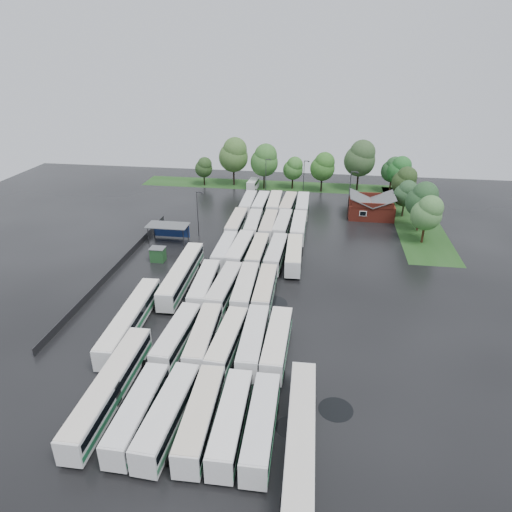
# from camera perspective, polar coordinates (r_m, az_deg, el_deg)

# --- Properties ---
(ground) EXTENTS (160.00, 160.00, 0.00)m
(ground) POSITION_cam_1_polar(r_m,az_deg,el_deg) (70.63, -3.07, -5.80)
(ground) COLOR black
(ground) RESTS_ON ground
(brick_building) EXTENTS (10.07, 8.60, 5.39)m
(brick_building) POSITION_cam_1_polar(r_m,az_deg,el_deg) (108.31, 14.14, 5.75)
(brick_building) COLOR maroon
(brick_building) RESTS_ON ground
(wash_shed) EXTENTS (8.20, 4.20, 3.58)m
(wash_shed) POSITION_cam_1_polar(r_m,az_deg,el_deg) (92.83, -10.88, 3.59)
(wash_shed) COLOR #2D2D30
(wash_shed) RESTS_ON ground
(utility_hut) EXTENTS (2.70, 2.20, 2.62)m
(utility_hut) POSITION_cam_1_polar(r_m,az_deg,el_deg) (85.01, -12.16, 0.22)
(utility_hut) COLOR #1A441E
(utility_hut) RESTS_ON ground
(grass_strip_north) EXTENTS (80.00, 10.00, 0.01)m
(grass_strip_north) POSITION_cam_1_polar(r_m,az_deg,el_deg) (129.76, 3.51, 8.74)
(grass_strip_north) COLOR #1C4115
(grass_strip_north) RESTS_ON ground
(grass_strip_east) EXTENTS (10.00, 50.00, 0.01)m
(grass_strip_east) POSITION_cam_1_polar(r_m,az_deg,el_deg) (110.42, 19.21, 4.44)
(grass_strip_east) COLOR #1C4115
(grass_strip_east) RESTS_ON ground
(west_fence) EXTENTS (0.10, 50.00, 1.20)m
(west_fence) POSITION_cam_1_polar(r_m,az_deg,el_deg) (83.78, -17.03, -1.28)
(west_fence) COLOR #2D2D30
(west_fence) RESTS_ON ground
(bus_r0c0) EXTENTS (2.69, 12.33, 3.43)m
(bus_r0c0) POSITION_cam_1_polar(r_m,az_deg,el_deg) (50.74, -14.53, -18.37)
(bus_r0c0) COLOR silver
(bus_r0c0) RESTS_ON ground
(bus_r0c1) EXTENTS (3.28, 13.00, 3.59)m
(bus_r0c1) POSITION_cam_1_polar(r_m,az_deg,el_deg) (49.72, -10.94, -18.88)
(bus_r0c1) COLOR silver
(bus_r0c1) RESTS_ON ground
(bus_r0c2) EXTENTS (3.08, 12.77, 3.53)m
(bus_r0c2) POSITION_cam_1_polar(r_m,az_deg,el_deg) (49.05, -6.92, -19.33)
(bus_r0c2) COLOR silver
(bus_r0c2) RESTS_ON ground
(bus_r0c3) EXTENTS (2.87, 12.51, 3.47)m
(bus_r0c3) POSITION_cam_1_polar(r_m,az_deg,el_deg) (48.46, -3.14, -19.89)
(bus_r0c3) COLOR silver
(bus_r0c3) RESTS_ON ground
(bus_r0c4) EXTENTS (2.83, 12.47, 3.46)m
(bus_r0c4) POSITION_cam_1_polar(r_m,az_deg,el_deg) (47.99, 0.67, -20.40)
(bus_r0c4) COLOR silver
(bus_r0c4) RESTS_ON ground
(bus_r1c0) EXTENTS (3.17, 12.48, 3.45)m
(bus_r1c0) POSITION_cam_1_polar(r_m,az_deg,el_deg) (60.42, -9.85, -9.91)
(bus_r1c0) COLOR silver
(bus_r1c0) RESTS_ON ground
(bus_r1c1) EXTENTS (3.16, 12.56, 3.47)m
(bus_r1c1) POSITION_cam_1_polar(r_m,az_deg,el_deg) (59.76, -6.58, -10.09)
(bus_r1c1) COLOR silver
(bus_r1c1) RESTS_ON ground
(bus_r1c2) EXTENTS (3.21, 12.42, 3.43)m
(bus_r1c2) POSITION_cam_1_polar(r_m,az_deg,el_deg) (58.90, -3.59, -10.57)
(bus_r1c2) COLOR silver
(bus_r1c2) RESTS_ON ground
(bus_r1c3) EXTENTS (2.97, 12.83, 3.56)m
(bus_r1c3) POSITION_cam_1_polar(r_m,az_deg,el_deg) (58.74, -0.34, -10.54)
(bus_r1c3) COLOR silver
(bus_r1c3) RESTS_ON ground
(bus_r1c4) EXTENTS (2.86, 12.83, 3.56)m
(bus_r1c4) POSITION_cam_1_polar(r_m,az_deg,el_deg) (58.38, 2.65, -10.82)
(bus_r1c4) COLOR silver
(bus_r1c4) RESTS_ON ground
(bus_r2c0) EXTENTS (3.31, 12.99, 3.59)m
(bus_r2c0) POSITION_cam_1_polar(r_m,az_deg,el_deg) (71.46, -6.46, -3.73)
(bus_r2c0) COLOR silver
(bus_r2c0) RESTS_ON ground
(bus_r2c1) EXTENTS (3.29, 12.88, 3.55)m
(bus_r2c1) POSITION_cam_1_polar(r_m,az_deg,el_deg) (70.67, -3.94, -3.98)
(bus_r2c1) COLOR silver
(bus_r2c1) RESTS_ON ground
(bus_r2c2) EXTENTS (3.06, 12.92, 3.58)m
(bus_r2c2) POSITION_cam_1_polar(r_m,az_deg,el_deg) (70.20, -1.33, -4.12)
(bus_r2c2) COLOR silver
(bus_r2c2) RESTS_ON ground
(bus_r2c3) EXTENTS (2.81, 12.38, 3.44)m
(bus_r2c3) POSITION_cam_1_polar(r_m,az_deg,el_deg) (70.12, 1.14, -4.23)
(bus_r2c3) COLOR silver
(bus_r2c3) RESTS_ON ground
(bus_r3c0) EXTENTS (2.66, 12.23, 3.40)m
(bus_r3c0) POSITION_cam_1_polar(r_m,az_deg,el_deg) (83.44, -3.93, 0.68)
(bus_r3c0) COLOR silver
(bus_r3c0) RESTS_ON ground
(bus_r3c1) EXTENTS (3.20, 13.03, 3.60)m
(bus_r3c1) POSITION_cam_1_polar(r_m,az_deg,el_deg) (82.92, -1.99, 0.65)
(bus_r3c1) COLOR silver
(bus_r3c1) RESTS_ON ground
(bus_r3c2) EXTENTS (2.76, 12.28, 3.41)m
(bus_r3c2) POSITION_cam_1_polar(r_m,az_deg,el_deg) (82.40, 0.20, 0.42)
(bus_r3c2) COLOR silver
(bus_r3c2) RESTS_ON ground
(bus_r3c3) EXTENTS (3.07, 12.72, 3.52)m
(bus_r3c3) POSITION_cam_1_polar(r_m,az_deg,el_deg) (81.96, 2.50, 0.30)
(bus_r3c3) COLOR silver
(bus_r3c3) RESTS_ON ground
(bus_r3c4) EXTENTS (3.13, 12.79, 3.54)m
(bus_r3c4) POSITION_cam_1_polar(r_m,az_deg,el_deg) (81.65, 4.76, 0.14)
(bus_r3c4) COLOR silver
(bus_r3c4) RESTS_ON ground
(bus_r4c0) EXTENTS (2.86, 12.85, 3.57)m
(bus_r4c0) POSITION_cam_1_polar(r_m,az_deg,el_deg) (95.59, -2.44, 4.01)
(bus_r4c0) COLOR silver
(bus_r4c0) RESTS_ON ground
(bus_r4c1) EXTENTS (3.10, 12.59, 3.48)m
(bus_r4c1) POSITION_cam_1_polar(r_m,az_deg,el_deg) (95.04, -0.36, 3.87)
(bus_r4c1) COLOR silver
(bus_r4c1) RESTS_ON ground
(bus_r4c2) EXTENTS (2.77, 12.65, 3.52)m
(bus_r4c2) POSITION_cam_1_polar(r_m,az_deg,el_deg) (94.54, 1.57, 3.76)
(bus_r4c2) COLOR silver
(bus_r4c2) RESTS_ON ground
(bus_r4c3) EXTENTS (3.10, 12.82, 3.55)m
(bus_r4c3) POSITION_cam_1_polar(r_m,az_deg,el_deg) (94.82, 3.33, 3.80)
(bus_r4c3) COLOR silver
(bus_r4c3) RESTS_ON ground
(bus_r4c4) EXTENTS (2.82, 12.95, 3.60)m
(bus_r4c4) POSITION_cam_1_polar(r_m,az_deg,el_deg) (94.08, 5.35, 3.58)
(bus_r4c4) COLOR silver
(bus_r4c4) RESTS_ON ground
(bus_r5c0) EXTENTS (2.95, 12.51, 3.47)m
(bus_r5c0) POSITION_cam_1_polar(r_m,az_deg,el_deg) (108.24, -0.98, 6.53)
(bus_r5c0) COLOR silver
(bus_r5c0) RESTS_ON ground
(bus_r5c1) EXTENTS (2.71, 12.27, 3.41)m
(bus_r5c1) POSITION_cam_1_polar(r_m,az_deg,el_deg) (108.08, 0.61, 6.48)
(bus_r5c1) COLOR silver
(bus_r5c1) RESTS_ON ground
(bus_r5c2) EXTENTS (3.00, 12.91, 3.58)m
(bus_r5c2) POSITION_cam_1_polar(r_m,az_deg,el_deg) (107.77, 2.32, 6.46)
(bus_r5c2) COLOR silver
(bus_r5c2) RESTS_ON ground
(bus_r5c3) EXTENTS (3.31, 12.83, 3.54)m
(bus_r5c3) POSITION_cam_1_polar(r_m,az_deg,el_deg) (107.29, 4.04, 6.32)
(bus_r5c3) COLOR silver
(bus_r5c3) RESTS_ON ground
(bus_r5c4) EXTENTS (2.89, 12.83, 3.56)m
(bus_r5c4) POSITION_cam_1_polar(r_m,az_deg,el_deg) (107.21, 5.83, 6.25)
(bus_r5c4) COLOR silver
(bus_r5c4) RESTS_ON ground
(artic_bus_west_a) EXTENTS (2.89, 18.84, 3.49)m
(artic_bus_west_a) POSITION_cam_1_polar(r_m,az_deg,el_deg) (54.41, -17.74, -15.32)
(artic_bus_west_a) COLOR silver
(artic_bus_west_a) RESTS_ON ground
(artic_bus_west_b) EXTENTS (3.21, 19.37, 3.58)m
(artic_bus_west_b) POSITION_cam_1_polar(r_m,az_deg,el_deg) (75.49, -9.26, -2.25)
(artic_bus_west_b) COLOR silver
(artic_bus_west_b) RESTS_ON ground
(artic_bus_west_c) EXTENTS (3.42, 18.87, 3.48)m
(artic_bus_west_c) POSITION_cam_1_polar(r_m,az_deg,el_deg) (65.16, -15.43, -7.65)
(artic_bus_west_c) COLOR silver
(artic_bus_west_c) RESTS_ON ground
(artic_bus_east) EXTENTS (3.15, 18.87, 3.49)m
(artic_bus_east) POSITION_cam_1_polar(r_m,az_deg,el_deg) (47.16, 5.60, -21.53)
(artic_bus_east) COLOR silver
(artic_bus_east) RESTS_ON ground
(minibus) EXTENTS (2.62, 6.26, 2.68)m
(minibus) POSITION_cam_1_polar(r_m,az_deg,el_deg) (125.68, -0.40, 8.95)
(minibus) COLOR white
(minibus) RESTS_ON ground
(tree_north_0) EXTENTS (4.84, 4.84, 8.02)m
(tree_north_0) POSITION_cam_1_polar(r_m,az_deg,el_deg) (129.72, -6.51, 10.98)
(tree_north_0) COLOR black
(tree_north_0) RESTS_ON ground
(tree_north_1) EXTENTS (8.09, 8.09, 13.40)m
(tree_north_1) POSITION_cam_1_polar(r_m,az_deg,el_deg) (128.41, -2.77, 12.55)
(tree_north_1) COLOR black
(tree_north_1) RESTS_ON ground
(tree_north_2) EXTENTS (7.46, 7.46, 12.36)m
(tree_north_2) POSITION_cam_1_polar(r_m,az_deg,el_deg) (124.99, 1.10, 11.92)
(tree_north_2) COLOR black
(tree_north_2) RESTS_ON ground
(tree_north_3) EXTENTS (5.38, 5.38, 8.91)m
(tree_north_3) POSITION_cam_1_polar(r_m,az_deg,el_deg) (125.88, 4.71, 10.89)
(tree_north_3) COLOR black
(tree_north_3) RESTS_ON ground
(tree_north_4) EXTENTS (6.47, 6.47, 10.72)m
(tree_north_4) POSITION_cam_1_polar(r_m,az_deg,el_deg) (123.74, 8.39, 11.03)
(tree_north_4) COLOR black
(tree_north_4) RESTS_ON ground
(tree_north_5) EXTENTS (8.23, 8.23, 13.63)m
(tree_north_5) POSITION_cam_1_polar(r_m,az_deg,el_deg) (126.51, 12.93, 11.85)
(tree_north_5) COLOR black
(tree_north_5) RESTS_ON ground
(tree_north_6) EXTENTS (5.80, 5.80, 9.61)m
(tree_north_6) POSITION_cam_1_polar(r_m,az_deg,el_deg) (127.58, 16.76, 10.34)
(tree_north_6) COLOR #3A2617
(tree_north_6) RESTS_ON ground
(tree_east_0) EXTENTS (5.98, 5.98, 9.91)m
(tree_east_0) POSITION_cam_1_polar(r_m,az_deg,el_deg) (95.09, 20.66, 5.10)
(tree_east_0) COLOR #392212
(tree_east_0) RESTS_ON ground
(tree_east_1) EXTENTS (6.51, 6.51, 10.78)m
(tree_east_1) POSITION_cam_1_polar(r_m,az_deg,el_deg) (101.06, 20.11, 6.65)
(tree_east_1) COLOR #331F13
(tree_east_1) RESTS_ON ground
(tree_east_2) EXTENTS (5.18, 5.18, 8.59)m
(tree_east_2) POSITION_cam_1_polar(r_m,az_deg,el_deg) (109.41, 18.25, 7.46)
(tree_east_2) COLOR #352819
(tree_east_2) RESTS_ON ground
(tree_east_3) EXTENTS (5.92, 5.92, 9.80)m
(tree_east_3) POSITION_cam_1_polar(r_m,az_deg,el_deg) (116.81, 18.12, 8.94)
(tree_east_3) COLOR black
(tree_east_3) RESTS_ON ground
(tree_east_4) EXTENTS (6.18, 6.18, 10.24)m
(tree_east_4) POSITION_cam_1_polar(r_m,az_deg,el_deg) (125.74, 17.52, 10.23)
(tree_east_4) COLOR black
(tree_east_4) RESTS_ON ground
(lamp_post_ne) EXTENTS (1.66, 0.32, 10.80)m
(lamp_post_ne) POSITION_cam_1_polar(r_m,az_deg,el_deg) (105.10, 11.70, 7.94)
(lamp_post_ne) COLOR #2D2D30
(lamp_post_ne) RESTS_ON ground
(lamp_post_nw) EXTENTS (1.46, 0.28, 9.47)m
(lamp_post_nw) POSITION_cam_1_polar(r_m,az_deg,el_deg) (93.40, -7.25, 5.63)
(lamp_post_nw) COLOR #2D2D30
(lamp_post_nw) RESTS_ON ground
(lamp_post_back_w) EXTENTS (1.49, 0.29, 9.66)m
(lamp_post_back_w) POSITION_cam_1_polar(r_m,az_deg,el_deg) (119.46, 1.30, 10.15)
(lamp_post_back_w) COLOR #2D2D30
(lamp_post_back_w) RESTS_ON ground
(lamp_post_back_e) EXTENTS (1.44, 0.28, 9.36)m
(lamp_post_back_e) POSITION_cam_1_polar(r_m,az_deg,el_deg) (119.52, 6.05, 9.94)
(lamp_post_back_e) COLOR #2D2D30
(lamp_post_back_e) RESTS_ON ground
(puddle_0) EXTENTS (3.79, 3.79, 0.01)m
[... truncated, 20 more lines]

